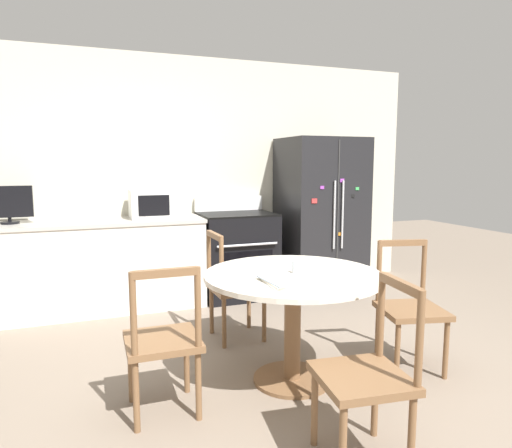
# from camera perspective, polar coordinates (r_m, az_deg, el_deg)

# --- Properties ---
(ground_plane) EXTENTS (14.00, 14.00, 0.00)m
(ground_plane) POSITION_cam_1_polar(r_m,az_deg,el_deg) (3.06, 6.08, -20.85)
(ground_plane) COLOR gray
(back_wall) EXTENTS (5.20, 0.10, 2.60)m
(back_wall) POSITION_cam_1_polar(r_m,az_deg,el_deg) (5.20, -6.97, 5.84)
(back_wall) COLOR beige
(back_wall) RESTS_ON ground_plane
(kitchen_counter) EXTENTS (2.11, 0.64, 0.90)m
(kitchen_counter) POSITION_cam_1_polar(r_m,az_deg,el_deg) (4.80, -19.35, -4.92)
(kitchen_counter) COLOR silver
(kitchen_counter) RESTS_ON ground_plane
(refrigerator) EXTENTS (0.87, 0.79, 1.74)m
(refrigerator) POSITION_cam_1_polar(r_m,az_deg,el_deg) (5.27, 8.05, 1.14)
(refrigerator) COLOR black
(refrigerator) RESTS_ON ground_plane
(oven_range) EXTENTS (0.79, 0.68, 1.08)m
(oven_range) POSITION_cam_1_polar(r_m,az_deg,el_deg) (5.00, -2.40, -3.77)
(oven_range) COLOR black
(oven_range) RESTS_ON ground_plane
(microwave) EXTENTS (0.52, 0.38, 0.29)m
(microwave) POSITION_cam_1_polar(r_m,az_deg,el_deg) (4.78, -12.38, 2.49)
(microwave) COLOR white
(microwave) RESTS_ON kitchen_counter
(countertop_tv) EXTENTS (0.41, 0.16, 0.35)m
(countertop_tv) POSITION_cam_1_polar(r_m,az_deg,el_deg) (4.77, -28.52, 2.28)
(countertop_tv) COLOR black
(countertop_tv) RESTS_ON kitchen_counter
(dining_table) EXTENTS (1.17, 1.17, 0.75)m
(dining_table) POSITION_cam_1_polar(r_m,az_deg,el_deg) (3.05, 4.62, -8.85)
(dining_table) COLOR beige
(dining_table) RESTS_ON ground_plane
(dining_chair_right) EXTENTS (0.51, 0.51, 0.90)m
(dining_chair_right) POSITION_cam_1_polar(r_m,az_deg,el_deg) (3.46, 18.67, -9.98)
(dining_chair_right) COLOR brown
(dining_chair_right) RESTS_ON ground_plane
(dining_chair_far) EXTENTS (0.43, 0.43, 0.90)m
(dining_chair_far) POSITION_cam_1_polar(r_m,az_deg,el_deg) (3.82, -2.81, -7.92)
(dining_chair_far) COLOR brown
(dining_chair_far) RESTS_ON ground_plane
(dining_chair_left) EXTENTS (0.43, 0.43, 0.90)m
(dining_chair_left) POSITION_cam_1_polar(r_m,az_deg,el_deg) (2.76, -11.53, -14.26)
(dining_chair_left) COLOR brown
(dining_chair_left) RESTS_ON ground_plane
(dining_chair_near) EXTENTS (0.47, 0.47, 0.90)m
(dining_chair_near) POSITION_cam_1_polar(r_m,az_deg,el_deg) (2.39, 13.75, -17.98)
(dining_chair_near) COLOR brown
(dining_chair_near) RESTS_ON ground_plane
(candle_glass) EXTENTS (0.08, 0.08, 0.09)m
(candle_glass) POSITION_cam_1_polar(r_m,az_deg,el_deg) (2.95, 5.29, -5.60)
(candle_glass) COLOR silver
(candle_glass) RESTS_ON dining_table
(mail_stack) EXTENTS (0.25, 0.32, 0.02)m
(mail_stack) POSITION_cam_1_polar(r_m,az_deg,el_deg) (2.76, 3.47, -7.10)
(mail_stack) COLOR white
(mail_stack) RESTS_ON dining_table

